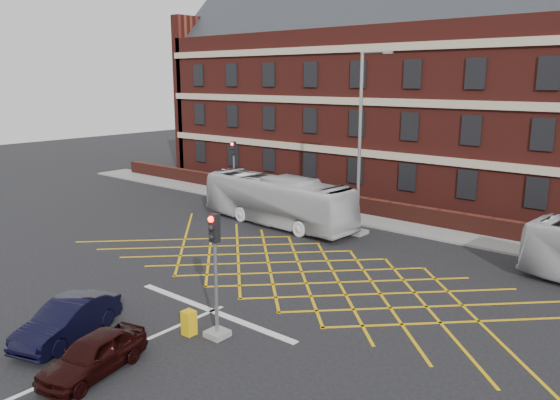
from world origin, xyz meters
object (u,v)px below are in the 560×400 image
Objects in this scene: bus_left at (277,200)px; traffic_light_near at (216,287)px; car_navy at (68,320)px; direction_signs at (228,180)px; car_maroon at (93,355)px; utility_cabinet at (189,323)px; traffic_light_far at (234,178)px; street_lamp at (360,173)px.

bus_left is 14.70m from traffic_light_near.
bus_left is at bearing 85.65° from car_navy.
bus_left is 7.99m from direction_signs.
bus_left is at bearing 99.64° from car_maroon.
utility_cabinet is (2.89, 2.77, -0.23)m from car_navy.
traffic_light_near reaches higher than direction_signs.
car_maroon is 0.82× the size of traffic_light_far.
car_navy is 4.01m from utility_cabinet.
car_maroon is (6.74, -16.41, -0.86)m from bus_left.
traffic_light_near is (7.82, -12.45, 0.31)m from bus_left.
traffic_light_near is at bearing 22.36° from car_navy.
street_lamp is at bearing -7.06° from traffic_light_far.
car_navy is at bearing -161.35° from bus_left.
bus_left is at bearing 122.13° from traffic_light_near.
street_lamp is at bearing -8.93° from direction_signs.
street_lamp is at bearing 83.45° from car_maroon.
traffic_light_far is (-12.89, 19.04, 1.16)m from car_maroon.
direction_signs is at bearing 131.58° from utility_cabinet.
car_navy is 2.74m from car_maroon.
traffic_light_far reaches higher than car_navy.
street_lamp is 4.51× the size of direction_signs.
car_navy is at bearing 152.70° from car_maroon.
traffic_light_far is at bearing 70.95° from bus_left.
bus_left is 5.40m from street_lamp.
bus_left is 2.45× the size of traffic_light_far.
car_maroon is at bearing -55.90° from traffic_light_far.
street_lamp reaches higher than direction_signs.
street_lamp reaches higher than car_navy.
direction_signs is at bearing 102.21° from car_navy.
street_lamp is (0.75, 16.98, 2.84)m from car_navy.
traffic_light_near reaches higher than bus_left.
car_maroon reaches higher than utility_cabinet.
street_lamp reaches higher than traffic_light_far.
traffic_light_near reaches higher than car_maroon.
traffic_light_near is 14.14m from street_lamp.
direction_signs is (-15.14, 15.62, -0.39)m from traffic_light_near.
street_lamp is 14.70m from utility_cabinet.
traffic_light_near is (1.08, 3.96, 1.16)m from car_maroon.
traffic_light_far is at bearing 130.12° from utility_cabinet.
utility_cabinet is (-0.84, -0.50, -1.34)m from traffic_light_near.
car_navy is at bearing -92.52° from street_lamp.
utility_cabinet is at bearing -49.88° from traffic_light_far.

